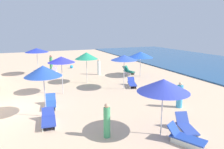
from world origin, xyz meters
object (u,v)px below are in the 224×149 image
Objects in this scene: beachgoer_2 at (180,96)px; beach_ball_0 at (72,67)px; umbrella_0 at (86,56)px; lounge_chair_5_0 at (51,103)px; lounge_chair_5_1 at (49,120)px; umbrella_1 at (61,60)px; beachgoer_4 at (107,121)px; lounge_chair_4_0 at (132,84)px; beachgoer_0 at (51,64)px; lounge_chair_3_0 at (128,71)px; umbrella_2 at (163,85)px; umbrella_6 at (37,50)px; umbrella_5 at (43,71)px; umbrella_3 at (141,55)px; beachgoer_3 at (99,67)px; lounge_chair_6_0 at (53,72)px; lounge_chair_2_1 at (185,138)px; umbrella_4 at (124,58)px.

beachgoer_2 is 14.75m from beach_ball_0.
umbrella_0 is 5.96m from lounge_chair_5_0.
lounge_chair_5_1 is at bearing -16.66° from beach_ball_0.
beach_ball_0 is at bearing 79.52° from lounge_chair_5_0.
umbrella_1 is 1.75× the size of beachgoer_4.
lounge_chair_4_0 is at bearing 87.33° from umbrella_1.
beachgoer_4 is (6.69, 0.64, -1.71)m from umbrella_1.
beachgoer_0 is 14.74m from beachgoer_2.
beach_ball_0 is (-5.32, -4.55, -0.11)m from lounge_chair_3_0.
umbrella_2 is 0.95× the size of umbrella_6.
umbrella_5 is 7.63m from beachgoer_2.
umbrella_3 is at bearing -37.89° from beachgoer_2.
beachgoer_3 is (-4.82, 4.37, -1.69)m from umbrella_1.
umbrella_5 is 1.80× the size of beachgoer_4.
umbrella_1 is (2.16, -2.38, 0.12)m from umbrella_0.
beachgoer_2 is (2.98, 6.85, 0.46)m from lounge_chair_5_0.
umbrella_6 reaches higher than lounge_chair_5_0.
umbrella_1 is at bearing -159.08° from umbrella_2.
umbrella_5 is 2.40m from lounge_chair_5_1.
lounge_chair_6_0 is (-4.45, -2.18, -2.04)m from umbrella_0.
lounge_chair_4_0 is at bearing 49.12° from lounge_chair_2_1.
lounge_chair_2_1 is 1.05× the size of beachgoer_2.
beach_ball_0 is at bearing -179.26° from umbrella_2.
umbrella_3 reaches higher than lounge_chair_6_0.
beachgoer_3 is (2.21, 5.49, -1.69)m from umbrella_6.
beachgoer_3 is (-2.22, -3.37, -1.35)m from umbrella_3.
umbrella_4 is at bearing 81.95° from umbrella_1.
lounge_chair_4_0 is at bearing -20.83° from beachgoer_4.
umbrella_1 is 8.17m from umbrella_3.
umbrella_6 is at bearing -63.29° from beachgoer_0.
umbrella_5 is 1.94× the size of lounge_chair_6_0.
umbrella_6 reaches higher than lounge_chair_2_1.
umbrella_6 is 13.94m from beachgoer_4.
umbrella_2 is 2.76m from beachgoer_4.
umbrella_1 is 7.12m from umbrella_6.
lounge_chair_2_1 is at bearing 25.91° from umbrella_2.
lounge_chair_5_1 is at bearing -148.87° from lounge_chair_3_0.
beachgoer_4 is at bearing -37.36° from umbrella_3.
umbrella_0 reaches higher than beachgoer_4.
umbrella_0 is at bearing -143.87° from umbrella_4.
beachgoer_0 is (-5.91, -7.43, -1.27)m from umbrella_3.
beachgoer_2 is (9.09, -1.43, 0.41)m from lounge_chair_3_0.
umbrella_5 is 4.21m from beachgoer_4.
lounge_chair_6_0 is (-6.61, 0.20, -2.16)m from umbrella_1.
beach_ball_0 is (-7.06, 0.24, -2.12)m from umbrella_0.
umbrella_1 is 6.94m from beachgoer_4.
lounge_chair_5_0 is (-6.19, -4.41, -0.02)m from lounge_chair_2_1.
lounge_chair_6_0 is at bearing 74.70° from lounge_chair_2_1.
umbrella_1 is 1.81× the size of lounge_chair_5_0.
umbrella_5 is 1.74× the size of lounge_chair_5_1.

